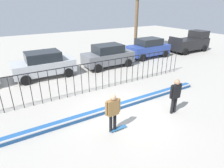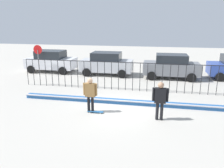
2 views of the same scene
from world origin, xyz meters
The scene contains 10 objects.
ground_plane centered at (0.00, 0.00, 0.00)m, with size 60.00×60.00×0.00m, color #ADA89E.
bowl_coping_ledge centered at (0.00, 0.57, 0.12)m, with size 11.00×0.40×0.27m.
perimeter_fence centered at (0.00, 3.13, 1.14)m, with size 14.04×0.04×1.86m.
skateboarder centered at (-1.20, -0.89, 1.06)m, with size 0.71×0.27×1.76m.
skateboard centered at (-0.94, -0.94, 0.06)m, with size 0.80×0.20×0.07m.
camera_operator centered at (2.15, -1.18, 1.08)m, with size 0.73×0.27×1.80m.
parked_car_white centered at (-7.27, 7.44, 0.97)m, with size 4.30×2.12×1.90m.
parked_car_silver centered at (-2.18, 7.25, 0.97)m, with size 4.30×2.12×1.90m.
parked_car_gray centered at (3.08, 7.01, 0.97)m, with size 4.30×2.12×1.90m.
stop_sign centered at (-7.74, 6.13, 1.62)m, with size 0.76×0.07×2.50m.
Camera 2 is at (1.86, -10.96, 4.38)m, focal length 36.09 mm.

